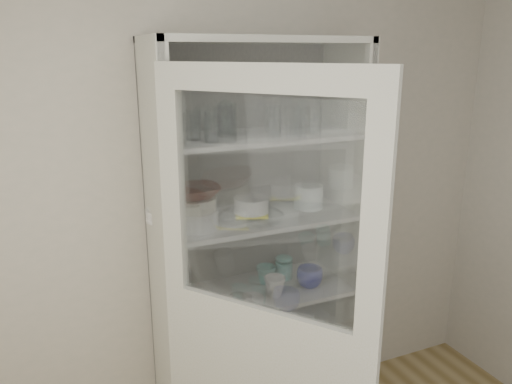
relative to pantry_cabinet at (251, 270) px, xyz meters
name	(u,v)px	position (x,y,z in m)	size (l,w,h in m)	color
wall_back	(203,200)	(-0.20, 0.16, 0.36)	(3.60, 0.02, 2.60)	beige
pantry_cabinet	(251,270)	(0.00, 0.00, 0.00)	(1.00, 0.45, 2.10)	#BABAA4
cupboard_door	(263,360)	(-0.23, -0.65, -0.07)	(0.57, 0.74, 2.00)	#BABAA4
tumbler_0	(178,130)	(-0.41, -0.20, 0.79)	(0.07, 0.07, 0.13)	silver
tumbler_1	(229,126)	(-0.19, -0.21, 0.79)	(0.07, 0.07, 0.14)	silver
tumbler_2	(212,127)	(-0.26, -0.19, 0.79)	(0.06, 0.06, 0.13)	silver
tumbler_3	(296,122)	(0.15, -0.17, 0.78)	(0.06, 0.06, 0.12)	silver
tumbler_4	(273,121)	(0.04, -0.17, 0.79)	(0.07, 0.07, 0.15)	silver
tumbler_5	(300,121)	(0.16, -0.20, 0.79)	(0.07, 0.07, 0.14)	silver
tumbler_6	(315,121)	(0.24, -0.18, 0.79)	(0.06, 0.06, 0.13)	silver
tumbler_7	(193,125)	(-0.31, -0.09, 0.79)	(0.07, 0.07, 0.13)	silver
tumbler_8	(228,120)	(-0.15, -0.09, 0.80)	(0.08, 0.08, 0.15)	silver
tumbler_9	(221,121)	(-0.17, -0.05, 0.79)	(0.07, 0.07, 0.13)	silver
tumbler_10	(225,120)	(-0.15, -0.05, 0.79)	(0.07, 0.07, 0.14)	silver
goblet_0	(170,118)	(-0.38, 0.04, 0.81)	(0.08, 0.08, 0.17)	silver
goblet_1	(225,115)	(-0.12, 0.02, 0.81)	(0.08, 0.08, 0.17)	silver
goblet_2	(287,112)	(0.20, 0.01, 0.81)	(0.08, 0.08, 0.17)	silver
goblet_3	(302,112)	(0.29, 0.02, 0.80)	(0.07, 0.07, 0.16)	silver
plate_stack_front	(196,219)	(-0.32, -0.12, 0.36)	(0.21, 0.21, 0.08)	silver
plate_stack_back	(168,214)	(-0.41, 0.05, 0.35)	(0.21, 0.21, 0.06)	silver
cream_bowl	(196,204)	(-0.32, -0.12, 0.43)	(0.19, 0.19, 0.06)	beige
terracotta_bowl	(195,192)	(-0.32, -0.12, 0.49)	(0.22, 0.22, 0.05)	#52261D
glass_platter	(251,216)	(-0.04, -0.09, 0.33)	(0.32, 0.32, 0.02)	silver
yellow_trivet	(251,213)	(-0.04, -0.09, 0.34)	(0.15, 0.15, 0.01)	yellow
white_ramekin	(251,205)	(-0.04, -0.09, 0.39)	(0.17, 0.17, 0.07)	silver
grey_bowl_stack	(309,196)	(0.29, -0.06, 0.38)	(0.14, 0.14, 0.12)	silver
mug_blue	(310,277)	(0.26, -0.15, -0.03)	(0.13, 0.13, 0.10)	navy
mug_teal	(266,275)	(0.08, -0.02, -0.03)	(0.10, 0.10, 0.10)	teal
mug_white	(275,286)	(0.06, -0.16, -0.03)	(0.11, 0.11, 0.10)	silver
teal_jar	(284,268)	(0.19, 0.00, -0.02)	(0.09, 0.09, 0.11)	teal
measuring_cups	(239,299)	(-0.13, -0.16, -0.06)	(0.09, 0.09, 0.04)	#A9A9AF
white_canister	(176,292)	(-0.41, -0.04, -0.02)	(0.10, 0.10, 0.11)	silver
cream_dish	(229,359)	(-0.15, -0.07, -0.44)	(0.24, 0.24, 0.08)	beige
tin_box	(298,340)	(0.25, -0.05, -0.45)	(0.22, 0.15, 0.07)	#AAAAB0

